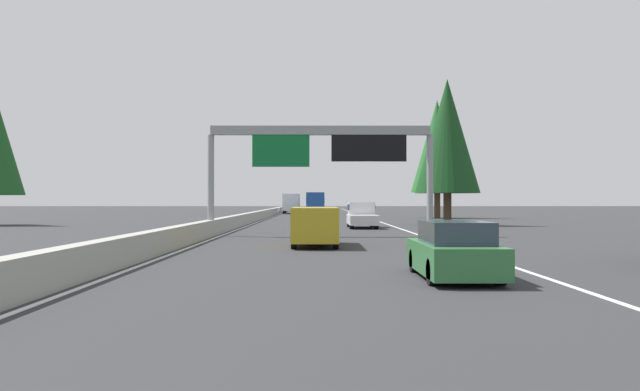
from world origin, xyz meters
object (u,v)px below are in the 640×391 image
Objects in this scene: sign_gantry_overhead at (324,148)px; minivan_mid_right at (315,224)px; sedan_near_center at (454,252)px; box_truck_mid_center at (292,203)px; bus_far_center at (315,202)px; pickup_distant_b at (362,215)px; conifer_right_mid at (437,146)px; conifer_right_near at (447,136)px.

sign_gantry_overhead is 2.54× the size of minivan_mid_right.
sedan_near_center is 0.52× the size of box_truck_mid_center.
box_truck_mid_center is at bearing 41.43° from bus_far_center.
pickup_distant_b is 51.56m from box_truck_mid_center.
conifer_right_mid is at bearing -146.44° from box_truck_mid_center.
conifer_right_near is (34.92, -6.93, 6.44)m from sedan_near_center.
conifer_right_mid reaches higher than sedan_near_center.
conifer_right_mid is at bearing -8.43° from conifer_right_near.
conifer_right_near is at bearing -11.23° from sedan_near_center.
bus_far_center reaches higher than sedan_near_center.
pickup_distant_b is at bearing -175.79° from bus_far_center.
pickup_distant_b is at bearing -10.11° from minivan_mid_right.
sign_gantry_overhead is at bearing 146.52° from conifer_right_near.
minivan_mid_right is 65.89m from bus_far_center.
minivan_mid_right is 0.43× the size of conifer_right_near.
minivan_mid_right is at bearing -179.93° from bus_far_center.
sedan_near_center is 0.38× the size of conifer_right_near.
minivan_mid_right is at bearing 176.66° from sign_gantry_overhead.
sedan_near_center is 0.88× the size of minivan_mid_right.
conifer_right_mid is (55.60, -10.00, 7.36)m from sedan_near_center.
sign_gantry_overhead is at bearing 8.96° from sedan_near_center.
minivan_mid_right is at bearing 162.82° from conifer_right_mid.
conifer_right_mid reaches higher than conifer_right_near.
box_truck_mid_center is (51.07, 7.09, 0.70)m from pickup_distant_b.
sedan_near_center is 82.00m from box_truck_mid_center.
minivan_mid_right is 0.43× the size of bus_far_center.
sedan_near_center is at bearing 168.77° from conifer_right_near.
pickup_distant_b is 27.93m from conifer_right_mid.
conifer_right_near reaches higher than box_truck_mid_center.
conifer_right_mid is (-21.96, -13.66, 6.33)m from bus_far_center.
conifer_right_near reaches higher than sedan_near_center.
box_truck_mid_center is at bearing 5.10° from sedan_near_center.
conifer_right_mid reaches higher than sign_gantry_overhead.
box_truck_mid_center is (70.00, 3.71, 0.66)m from minivan_mid_right.
conifer_right_near is (15.19, -10.04, 2.20)m from sign_gantry_overhead.
conifer_right_near is (23.25, -10.52, 6.17)m from minivan_mid_right.
conifer_right_mid is (20.68, -3.07, 0.93)m from conifer_right_near.
minivan_mid_right is at bearing 17.06° from sedan_near_center.
sign_gantry_overhead reaches higher than sedan_near_center.
bus_far_center reaches higher than pickup_distant_b.
pickup_distant_b is at bearing 0.38° from sedan_near_center.
pickup_distant_b is at bearing 157.79° from conifer_right_mid.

